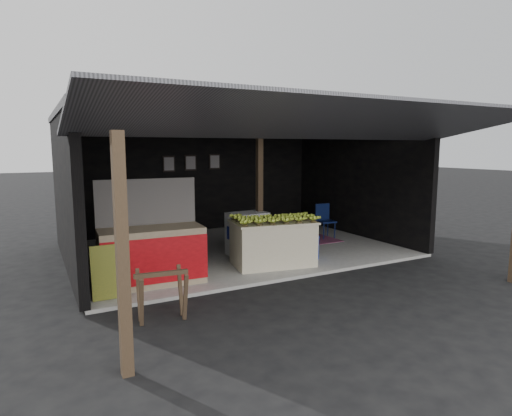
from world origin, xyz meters
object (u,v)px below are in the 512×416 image
white_crate (247,234)px  plastic_chair (324,218)px  banana_table (273,243)px  water_barrel (312,248)px  sawhorse (162,290)px  neighbor_stall (152,253)px

white_crate → plastic_chair: size_ratio=1.06×
plastic_chair → banana_table: bearing=-142.0°
water_barrel → plastic_chair: plastic_chair is taller
banana_table → water_barrel: bearing=10.8°
banana_table → sawhorse: (-2.64, -1.58, -0.06)m
sawhorse → water_barrel: bearing=30.9°
plastic_chair → sawhorse: bearing=-143.3°
white_crate → sawhorse: white_crate is taller
white_crate → sawhorse: bearing=-138.8°
sawhorse → plastic_chair: (5.09, 3.19, 0.13)m
banana_table → plastic_chair: bearing=43.1°
white_crate → plastic_chair: bearing=11.2°
white_crate → sawhorse: 3.61m
water_barrel → plastic_chair: size_ratio=0.52×
banana_table → sawhorse: banana_table is taller
banana_table → water_barrel: (0.94, 0.02, -0.21)m
neighbor_stall → water_barrel: neighbor_stall is taller
white_crate → neighbor_stall: neighbor_stall is taller
neighbor_stall → white_crate: bearing=26.9°
sawhorse → plastic_chair: bearing=39.0°
sawhorse → plastic_chair: plastic_chair is taller
white_crate → plastic_chair: 2.60m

